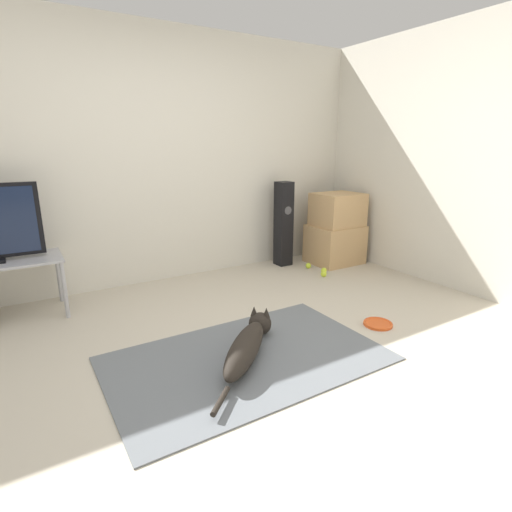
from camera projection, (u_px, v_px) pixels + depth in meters
The scene contains 12 objects.
ground_plane at pixel (245, 371), 2.58m from camera, with size 12.00×12.00×0.00m, color #BCB29E.
wall_back at pixel (139, 159), 3.97m from camera, with size 8.00×0.06×2.55m.
wall_right at pixel (497, 161), 3.55m from camera, with size 0.06×8.00×2.55m.
area_rug at pixel (247, 358), 2.73m from camera, with size 1.85×1.14×0.01m.
dog at pixel (248, 344), 2.71m from camera, with size 0.84×0.82×0.23m.
frisbee at pixel (378, 324), 3.24m from camera, with size 0.23×0.23×0.03m.
cardboard_box_lower at pixel (335, 244), 4.92m from camera, with size 0.60×0.51×0.47m.
cardboard_box_upper at pixel (338, 210), 4.81m from camera, with size 0.55×0.46×0.39m.
floor_speaker at pixel (283, 224), 4.76m from camera, with size 0.17×0.18×1.00m.
tennis_ball_by_boxes at pixel (308, 266), 4.73m from camera, with size 0.07×0.07×0.07m.
tennis_ball_near_speaker at pixel (324, 271), 4.54m from camera, with size 0.07×0.07×0.07m.
tennis_ball_loose_on_carpet at pixel (324, 274), 4.42m from camera, with size 0.07×0.07×0.07m.
Camera 1 is at (-1.13, -1.99, 1.42)m, focal length 28.00 mm.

